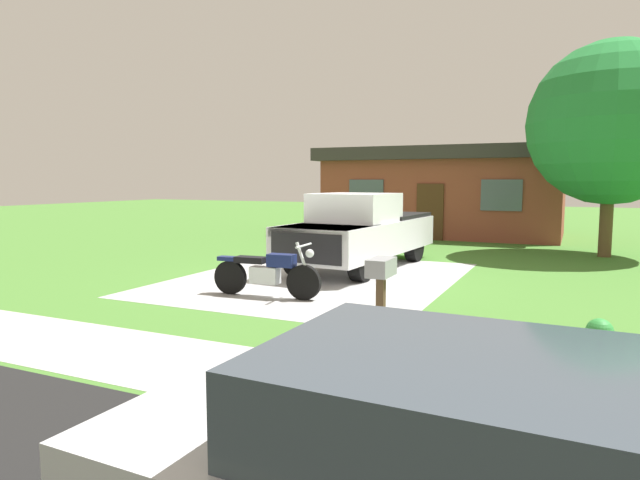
% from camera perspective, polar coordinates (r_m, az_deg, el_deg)
% --- Properties ---
extents(ground_plane, '(80.00, 80.00, 0.00)m').
position_cam_1_polar(ground_plane, '(12.56, -0.14, -3.98)').
color(ground_plane, '#44762E').
extents(driveway_pad, '(5.86, 7.33, 0.01)m').
position_cam_1_polar(driveway_pad, '(12.56, -0.14, -3.96)').
color(driveway_pad, '#A4A4A4').
rests_on(driveway_pad, ground).
extents(sidewalk_strip, '(36.00, 1.80, 0.01)m').
position_cam_1_polar(sidewalk_strip, '(7.71, -19.74, -10.87)').
color(sidewalk_strip, '#ACACA7').
rests_on(sidewalk_strip, ground).
extents(motorcycle, '(2.21, 0.70, 1.09)m').
position_cam_1_polar(motorcycle, '(10.54, -5.51, -3.36)').
color(motorcycle, black).
rests_on(motorcycle, ground).
extents(pickup_truck, '(2.38, 5.74, 1.90)m').
position_cam_1_polar(pickup_truck, '(14.07, 4.37, 1.01)').
color(pickup_truck, black).
rests_on(pickup_truck, ground).
extents(fire_hydrant, '(0.32, 0.40, 0.87)m').
position_cam_1_polar(fire_hydrant, '(6.21, 26.78, -11.24)').
color(fire_hydrant, '#2D8C38').
rests_on(fire_hydrant, ground).
extents(mailbox, '(0.26, 0.48, 1.26)m').
position_cam_1_polar(mailbox, '(6.87, 6.32, -4.23)').
color(mailbox, '#4C3823').
rests_on(mailbox, ground).
extents(shade_tree, '(4.64, 4.64, 6.15)m').
position_cam_1_polar(shade_tree, '(18.04, 27.90, 10.59)').
color(shade_tree, brown).
rests_on(shade_tree, ground).
extents(neighbor_house, '(9.60, 5.60, 3.50)m').
position_cam_1_polar(neighbor_house, '(23.34, 12.79, 4.98)').
color(neighbor_house, brown).
rests_on(neighbor_house, ground).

